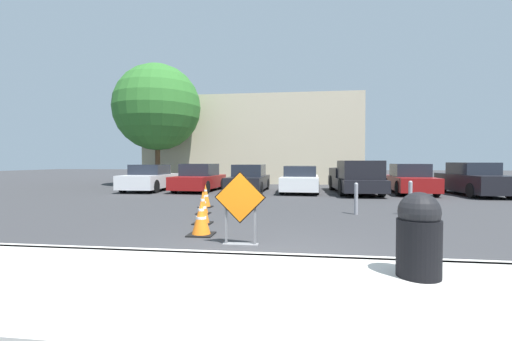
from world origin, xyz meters
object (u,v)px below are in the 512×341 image
at_px(parked_car_nearest, 150,179).
at_px(parked_car_fourth, 300,180).
at_px(pickup_truck, 356,179).
at_px(bollard_nearest, 356,198).
at_px(traffic_cone_third, 203,203).
at_px(parked_car_second, 199,179).
at_px(traffic_cone_second, 203,208).
at_px(trash_bin, 419,234).
at_px(parked_car_sixth, 473,180).
at_px(parked_car_third, 249,179).
at_px(traffic_cone_nearest, 201,218).
at_px(traffic_cone_fourth, 206,196).
at_px(road_closed_sign, 240,205).
at_px(bollard_second, 410,197).
at_px(parked_car_fifth, 410,180).

height_order(parked_car_nearest, parked_car_fourth, parked_car_nearest).
height_order(pickup_truck, bollard_nearest, pickup_truck).
xyz_separation_m(traffic_cone_third, parked_car_second, (-2.48, 7.69, 0.32)).
height_order(traffic_cone_second, parked_car_nearest, parked_car_nearest).
distance_m(traffic_cone_third, trash_bin, 7.05).
xyz_separation_m(parked_car_sixth, bollard_nearest, (-6.38, -6.74, -0.20)).
distance_m(traffic_cone_second, parked_car_third, 9.36).
bearing_deg(parked_car_second, traffic_cone_third, 110.90).
bearing_deg(parked_car_third, parked_car_sixth, 178.18).
height_order(parked_car_second, parked_car_sixth, parked_car_sixth).
relative_size(traffic_cone_third, parked_car_fourth, 0.15).
relative_size(parked_car_second, parked_car_fourth, 0.92).
bearing_deg(parked_car_second, traffic_cone_second, 110.56).
height_order(traffic_cone_nearest, traffic_cone_fourth, traffic_cone_fourth).
bearing_deg(road_closed_sign, trash_bin, -35.14).
relative_size(traffic_cone_second, parked_car_fourth, 0.18).
height_order(traffic_cone_fourth, trash_bin, trash_bin).
distance_m(parked_car_nearest, trash_bin, 16.11).
relative_size(parked_car_fourth, pickup_truck, 0.82).
xyz_separation_m(traffic_cone_second, parked_car_third, (-0.24, 9.36, 0.24)).
distance_m(parked_car_sixth, bollard_nearest, 9.28).
bearing_deg(pickup_truck, bollard_second, 91.80).
relative_size(traffic_cone_nearest, bollard_nearest, 0.78).
bearing_deg(traffic_cone_nearest, pickup_truck, 64.59).
distance_m(parked_car_second, parked_car_fifth, 10.74).
distance_m(traffic_cone_nearest, parked_car_fifth, 12.96).
relative_size(parked_car_second, parked_car_sixth, 0.92).
bearing_deg(parked_car_fourth, parked_car_sixth, 177.68).
bearing_deg(parked_car_fifth, bollard_nearest, 66.39).
xyz_separation_m(road_closed_sign, trash_bin, (2.61, -1.84, -0.10)).
bearing_deg(bollard_second, traffic_cone_second, -159.94).
bearing_deg(parked_car_third, parked_car_second, 2.81).
distance_m(road_closed_sign, trash_bin, 3.19).
bearing_deg(traffic_cone_second, traffic_cone_fourth, 104.64).
relative_size(parked_car_sixth, trash_bin, 4.28).
relative_size(parked_car_fourth, parked_car_sixth, 1.00).
height_order(traffic_cone_second, pickup_truck, pickup_truck).
distance_m(traffic_cone_nearest, parked_car_second, 11.08).
xyz_separation_m(trash_bin, bollard_nearest, (0.16, 5.98, -0.17)).
xyz_separation_m(traffic_cone_second, traffic_cone_third, (-0.45, 1.58, -0.06)).
xyz_separation_m(parked_car_third, parked_car_fifth, (8.05, -0.07, 0.03)).
xyz_separation_m(traffic_cone_nearest, parked_car_fourth, (2.09, 10.70, 0.27)).
relative_size(parked_car_nearest, pickup_truck, 0.72).
bearing_deg(bollard_nearest, parked_car_second, 134.32).
bearing_deg(bollard_second, traffic_cone_fourth, 171.30).
bearing_deg(bollard_second, bollard_nearest, 180.00).
distance_m(traffic_cone_second, bollard_nearest, 4.60).
distance_m(traffic_cone_fourth, bollard_second, 6.53).
bearing_deg(parked_car_fourth, parked_car_second, 3.03).
xyz_separation_m(parked_car_third, trash_bin, (4.20, -13.27, 0.03)).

